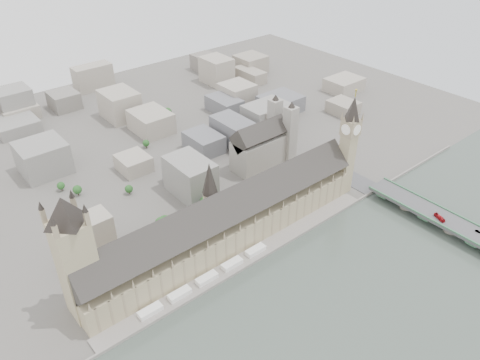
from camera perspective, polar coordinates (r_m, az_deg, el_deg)
ground at (r=392.77m, az=0.10°, el=-9.10°), size 900.00×900.00×0.00m
embankment_wall at (r=383.45m, az=1.56°, el=-10.09°), size 600.00×1.50×3.00m
river_terrace at (r=387.89m, az=0.82°, el=-9.56°), size 270.00×15.00×2.00m
terrace_tents at (r=368.58m, az=-4.07°, el=-11.87°), size 118.00×7.00×4.00m
palace_of_westminster at (r=389.70m, az=-1.76°, el=-5.12°), size 265.00×40.73×55.44m
elizabeth_tower at (r=447.99m, az=13.16°, el=4.91°), size 17.00×17.00×107.50m
victoria_tower at (r=331.40m, az=-19.56°, el=-8.32°), size 30.00×30.00×100.00m
central_tower at (r=368.09m, az=-3.68°, el=-0.98°), size 13.00×13.00×48.00m
westminster_bridge at (r=454.68m, az=23.57°, el=-4.77°), size 25.00×325.00×10.25m
westminster_abbey at (r=496.28m, az=2.92°, el=4.41°), size 68.00×36.00×64.00m
city_skyline_inland at (r=559.84m, az=-16.27°, el=5.90°), size 720.00×360.00×38.00m
park_trees at (r=420.70m, az=-6.21°, el=-4.63°), size 110.00×30.00×15.00m
red_bus_north at (r=447.45m, az=23.14°, el=-4.23°), size 6.77×12.21×3.34m
car_silver at (r=446.47m, az=27.01°, el=-5.61°), size 2.06×4.61×1.47m
car_approach at (r=517.27m, az=9.98°, el=3.41°), size 3.44×5.71×1.55m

